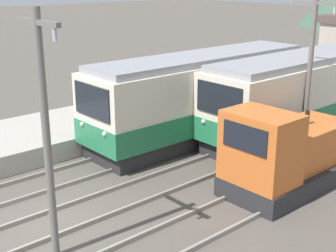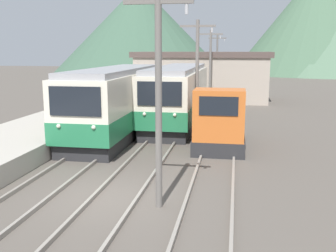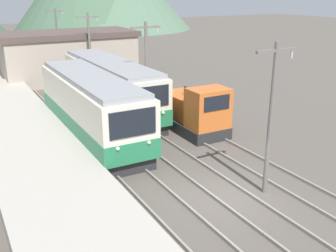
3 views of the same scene
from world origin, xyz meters
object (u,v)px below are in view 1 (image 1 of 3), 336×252
(shunting_locomotive, at_px, (286,156))
(commuter_train_left, at_px, (203,99))
(catenary_mast_near, at_px, (46,129))
(catenary_mast_mid, at_px, (310,70))
(commuter_train_center, at_px, (310,96))

(shunting_locomotive, bearing_deg, commuter_train_left, 162.43)
(commuter_train_left, height_order, catenary_mast_near, catenary_mast_near)
(commuter_train_left, distance_m, shunting_locomotive, 6.11)
(shunting_locomotive, height_order, catenary_mast_mid, catenary_mast_mid)
(commuter_train_left, xyz_separation_m, catenary_mast_near, (4.31, -9.79, 1.76))
(catenary_mast_near, distance_m, catenary_mast_mid, 11.36)
(commuter_train_center, xyz_separation_m, shunting_locomotive, (3.00, -6.06, -0.51))
(commuter_train_left, height_order, catenary_mast_mid, catenary_mast_mid)
(commuter_train_center, relative_size, catenary_mast_mid, 1.96)
(catenary_mast_near, bearing_deg, catenary_mast_mid, 90.00)
(catenary_mast_mid, bearing_deg, shunting_locomotive, -66.36)
(catenary_mast_near, height_order, catenary_mast_mid, same)
(catenary_mast_mid, bearing_deg, commuter_train_center, 119.61)
(commuter_train_left, distance_m, catenary_mast_near, 10.84)
(shunting_locomotive, height_order, catenary_mast_near, catenary_mast_near)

